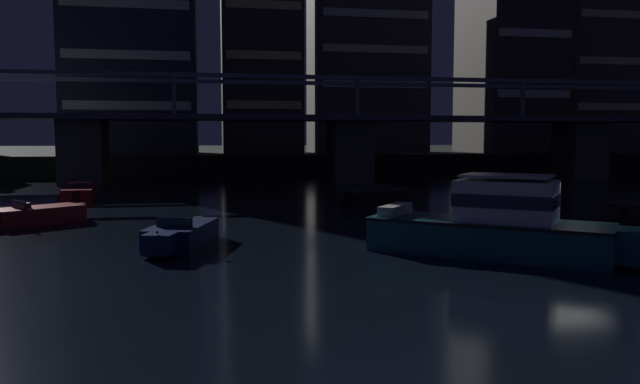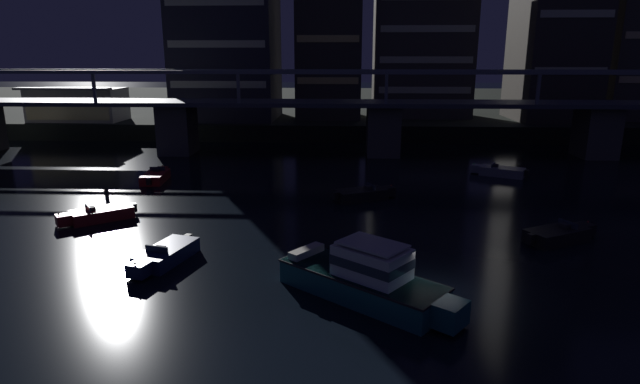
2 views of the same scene
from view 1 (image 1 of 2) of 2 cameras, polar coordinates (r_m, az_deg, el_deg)
name	(u,v)px [view 1 (image 1 of 2)]	position (r m, az deg, el deg)	size (l,w,h in m)	color
ground_plane	(571,249)	(24.32, 22.12, -4.88)	(400.00, 400.00, 0.00)	black
far_riverbank	(285,155)	(104.51, -3.24, 3.44)	(240.00, 80.00, 2.20)	black
river_bridge	(350,136)	(57.14, 2.77, 5.16)	(99.45, 6.40, 9.38)	#4C4944
tower_west_low	(133,37)	(72.94, -16.86, 13.50)	(13.63, 12.69, 25.93)	#282833
tower_west_tall	(260,35)	(74.41, -5.52, 14.22)	(8.98, 8.89, 27.74)	#38332D
tower_central	(367,69)	(78.43, 4.32, 11.25)	(13.75, 8.73, 20.93)	#423D38
tower_east_tall	(511,12)	(82.29, 17.23, 15.62)	(9.70, 12.10, 34.78)	#38332D
tower_east_low	(593,42)	(89.66, 23.86, 12.58)	(10.06, 8.92, 28.77)	#423D38
cabin_cruiser_near_left	(497,225)	(22.00, 16.06, -2.95)	(8.46, 7.26, 2.79)	#196066
speedboat_near_center	(503,183)	(51.37, 16.57, 0.80)	(4.93, 3.42, 1.16)	gray
speedboat_near_right	(376,196)	(38.31, 5.15, -0.39)	(5.00, 3.27, 1.16)	black
speedboat_mid_left	(180,235)	(23.68, -12.78, -3.87)	(2.79, 5.18, 1.16)	#19234C
speedboat_mid_center	(33,215)	(31.73, -24.96, -1.97)	(4.64, 4.08, 1.16)	maroon
speedboat_mid_right	(80,193)	(42.97, -21.31, -0.13)	(2.15, 5.23, 1.16)	maroon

